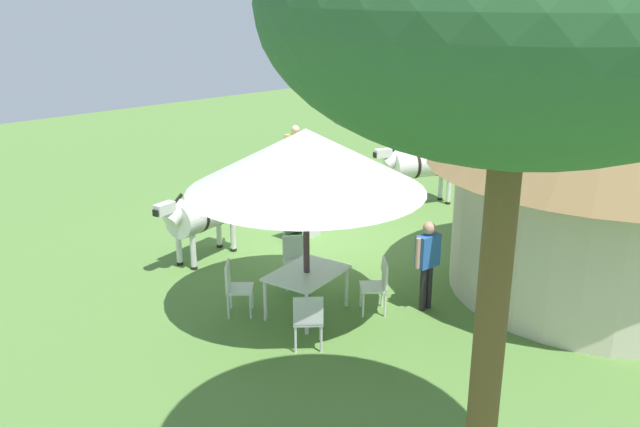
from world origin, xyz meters
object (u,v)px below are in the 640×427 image
at_px(zebra_by_umbrella, 422,164).
at_px(shade_umbrella, 306,160).
at_px(patio_dining_table, 307,277).
at_px(patio_chair_west_end, 308,318).
at_px(patio_chair_east_end, 378,283).
at_px(acacia_tree_far_lawn, 519,7).
at_px(zebra_nearest_camera, 203,213).
at_px(thatched_hut, 610,143).
at_px(standing_watcher, 296,150).
at_px(guest_beside_umbrella, 428,257).
at_px(striped_lounge_chair, 301,225).
at_px(patio_chair_near_hut, 296,257).
at_px(patio_chair_near_lawn, 235,285).

bearing_deg(zebra_by_umbrella, shade_umbrella, 133.71).
xyz_separation_m(patio_dining_table, patio_chair_west_end, (0.75, 0.90, -0.13)).
relative_size(patio_dining_table, patio_chair_east_end, 1.64).
bearing_deg(acacia_tree_far_lawn, zebra_nearest_camera, -104.83).
height_order(thatched_hut, standing_watcher, thatched_hut).
relative_size(guest_beside_umbrella, striped_lounge_chair, 1.70).
bearing_deg(zebra_nearest_camera, standing_watcher, -73.62).
bearing_deg(patio_chair_near_hut, guest_beside_umbrella, 145.03).
distance_m(patio_dining_table, zebra_nearest_camera, 3.15).
height_order(patio_chair_near_lawn, zebra_by_umbrella, zebra_by_umbrella).
xyz_separation_m(patio_chair_near_hut, acacia_tree_far_lawn, (2.66, 5.80, 4.48)).
relative_size(standing_watcher, striped_lounge_chair, 1.86).
distance_m(patio_chair_east_end, acacia_tree_far_lawn, 6.72).
relative_size(patio_chair_near_lawn, zebra_by_umbrella, 0.40).
distance_m(patio_chair_west_end, acacia_tree_far_lawn, 6.07).
relative_size(patio_chair_east_end, guest_beside_umbrella, 0.58).
relative_size(shade_umbrella, striped_lounge_chair, 4.13).
height_order(patio_dining_table, zebra_nearest_camera, zebra_nearest_camera).
distance_m(patio_chair_near_lawn, standing_watcher, 7.46).
height_order(patio_chair_west_end, zebra_by_umbrella, zebra_by_umbrella).
relative_size(patio_chair_near_hut, patio_chair_west_end, 1.00).
height_order(zebra_nearest_camera, zebra_by_umbrella, zebra_by_umbrella).
relative_size(shade_umbrella, patio_chair_west_end, 4.17).
distance_m(patio_chair_east_end, standing_watcher, 7.52).
height_order(standing_watcher, striped_lounge_chair, standing_watcher).
bearing_deg(guest_beside_umbrella, zebra_nearest_camera, 112.87).
bearing_deg(patio_chair_east_end, striped_lounge_chair, 18.39).
xyz_separation_m(striped_lounge_chair, zebra_nearest_camera, (2.24, -0.28, 0.71)).
bearing_deg(patio_chair_near_lawn, guest_beside_umbrella, 92.37).
relative_size(shade_umbrella, acacia_tree_far_lawn, 0.61).
bearing_deg(shade_umbrella, patio_chair_west_end, 50.17).
xyz_separation_m(patio_dining_table, patio_chair_near_lawn, (0.89, -0.77, -0.13)).
xyz_separation_m(striped_lounge_chair, zebra_by_umbrella, (-3.62, 0.30, 0.80)).
distance_m(patio_chair_near_hut, guest_beside_umbrella, 2.45).
xyz_separation_m(patio_chair_near_lawn, standing_watcher, (-5.51, -5.01, 0.50)).
bearing_deg(patio_chair_east_end, patio_chair_near_lawn, 89.23).
height_order(patio_dining_table, zebra_by_umbrella, zebra_by_umbrella).
height_order(standing_watcher, zebra_by_umbrella, standing_watcher).
xyz_separation_m(patio_chair_near_lawn, striped_lounge_chair, (-3.18, -2.08, -0.27)).
height_order(thatched_hut, patio_chair_near_lawn, thatched_hut).
relative_size(patio_chair_east_end, standing_watcher, 0.53).
distance_m(patio_chair_near_hut, patio_chair_east_end, 1.78).
xyz_separation_m(patio_dining_table, striped_lounge_chair, (-2.29, -2.86, -0.41)).
bearing_deg(thatched_hut, acacia_tree_far_lawn, 18.22).
relative_size(patio_chair_east_end, zebra_by_umbrella, 0.40).
height_order(patio_chair_near_lawn, guest_beside_umbrella, guest_beside_umbrella).
height_order(thatched_hut, patio_chair_west_end, thatched_hut).
xyz_separation_m(shade_umbrella, patio_dining_table, (0.00, 0.00, -1.96)).
distance_m(shade_umbrella, patio_dining_table, 1.96).
distance_m(thatched_hut, patio_dining_table, 5.54).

